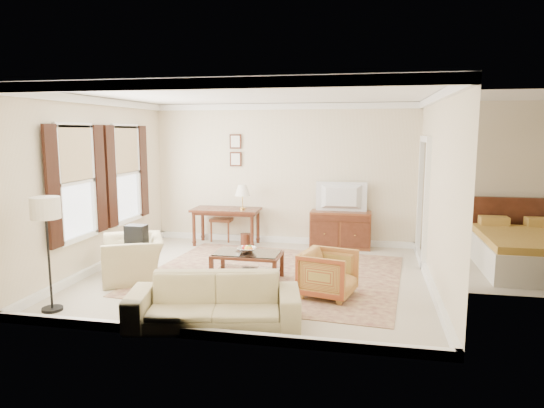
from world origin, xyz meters
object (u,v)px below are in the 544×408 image
(tv, at_px, (341,188))
(striped_armchair, at_px, (328,271))
(club_armchair, at_px, (133,251))
(sideboard, at_px, (340,230))
(sofa, at_px, (214,293))
(coffee_table, at_px, (247,259))
(writing_desk, at_px, (226,214))

(tv, xyz_separation_m, striped_armchair, (0.00, -2.96, -0.86))
(club_armchair, bearing_deg, sideboard, 103.92)
(sideboard, distance_m, sofa, 4.47)
(striped_armchair, relative_size, sofa, 0.35)
(striped_armchair, xyz_separation_m, club_armchair, (-3.11, 0.22, 0.09))
(tv, xyz_separation_m, coffee_table, (-1.31, -2.44, -0.88))
(striped_armchair, height_order, sofa, sofa)
(writing_desk, xyz_separation_m, tv, (2.34, 0.16, 0.58))
(coffee_table, height_order, sofa, sofa)
(writing_desk, height_order, sideboard, writing_desk)
(coffee_table, xyz_separation_m, club_armchair, (-1.79, -0.30, 0.11))
(writing_desk, relative_size, club_armchair, 1.32)
(writing_desk, bearing_deg, coffee_table, -65.78)
(coffee_table, relative_size, club_armchair, 1.03)
(coffee_table, bearing_deg, writing_desk, 114.22)
(tv, distance_m, club_armchair, 4.21)
(sideboard, height_order, sofa, sofa)
(writing_desk, bearing_deg, striped_armchair, -50.11)
(tv, height_order, striped_armchair, tv)
(sideboard, relative_size, tv, 1.25)
(tv, relative_size, coffee_table, 0.90)
(striped_armchair, relative_size, club_armchair, 0.70)
(sideboard, xyz_separation_m, sofa, (-1.27, -4.28, 0.03))
(striped_armchair, bearing_deg, sofa, 149.70)
(tv, relative_size, club_armchair, 0.92)
(writing_desk, bearing_deg, sofa, -75.35)
(sideboard, distance_m, tv, 0.85)
(coffee_table, xyz_separation_m, sofa, (0.05, -1.82, 0.06))
(writing_desk, bearing_deg, sideboard, 4.49)
(sideboard, height_order, coffee_table, sideboard)
(tv, bearing_deg, writing_desk, 4.00)
(writing_desk, xyz_separation_m, club_armchair, (-0.77, -2.58, -0.19))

